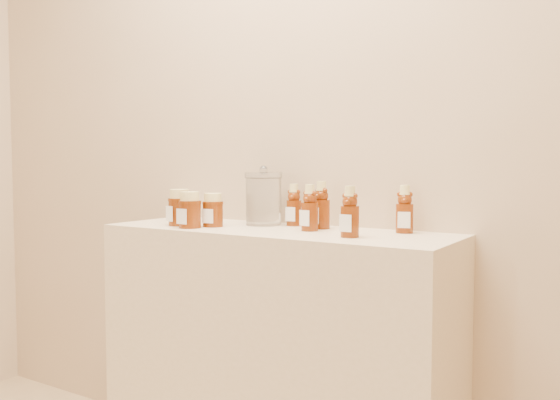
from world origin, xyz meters
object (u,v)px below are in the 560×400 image
Objects in this scene: display_table at (275,362)px; honey_jar_left at (179,207)px; glass_canister at (263,196)px; bear_bottle_back_left at (294,202)px; bear_bottle_front_left at (310,205)px.

display_table is 9.43× the size of honey_jar_left.
glass_canister is (-0.11, 0.09, 0.55)m from display_table.
bear_bottle_back_left reaches higher than display_table.
bear_bottle_front_left is at bearing -44.85° from bear_bottle_back_left.
glass_canister is at bearing 55.45° from honey_jar_left.
bear_bottle_back_left is at bearing 146.75° from bear_bottle_front_left.
bear_bottle_back_left is 0.11m from glass_canister.
display_table is at bearing -162.13° from bear_bottle_front_left.
honey_jar_left is at bearing -152.43° from bear_bottle_back_left.
honey_jar_left is (-0.35, -0.08, 0.51)m from display_table.
glass_canister is (0.24, 0.17, 0.04)m from honey_jar_left.
display_table is at bearing 32.61° from honey_jar_left.
honey_jar_left is at bearing -160.29° from bear_bottle_front_left.
glass_canister is (-0.10, -0.04, 0.02)m from bear_bottle_back_left.
bear_bottle_back_left is 0.98× the size of bear_bottle_front_left.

